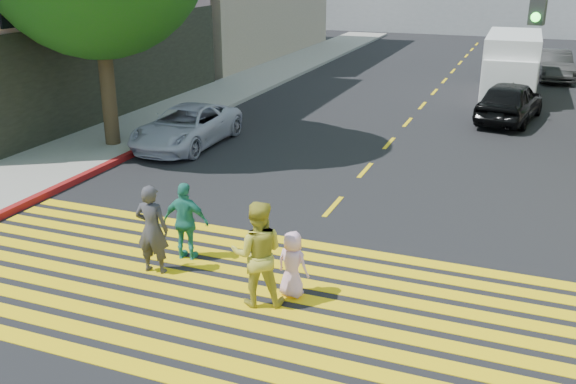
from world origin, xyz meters
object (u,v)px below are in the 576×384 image
Objects in this scene: white_van at (511,68)px; pedestrian_extra at (186,222)px; pedestrian_man at (152,229)px; pedestrian_woman at (258,254)px; pedestrian_child at (292,264)px; white_sedan at (187,127)px; dark_car_parked at (553,65)px; dark_car_near at (510,101)px; silver_car at (527,60)px.

pedestrian_extra is at bearing -106.40° from white_van.
white_van is at bearing -110.30° from pedestrian_extra.
pedestrian_woman is at bearing 164.67° from pedestrian_man.
pedestrian_child is 0.27× the size of white_sedan.
pedestrian_child is (2.77, 0.10, -0.27)m from pedestrian_man.
pedestrian_woman is at bearing -108.20° from dark_car_parked.
pedestrian_woman reaches higher than white_sedan.
white_sedan is (-3.79, 7.88, -0.25)m from pedestrian_man.
dark_car_near reaches higher than silver_car.
silver_car is 0.99× the size of dark_car_parked.
pedestrian_child is at bearing -107.38° from dark_car_parked.
white_sedan is 19.99m from dark_car_parked.
white_sedan is at bearing -70.54° from pedestrian_man.
pedestrian_man is 0.40× the size of dark_car_near.
dark_car_near is at bearing -116.48° from pedestrian_man.
pedestrian_man is at bearing 75.36° from silver_car.
pedestrian_woman is 0.44× the size of silver_car.
pedestrian_extra reaches higher than dark_car_parked.
dark_car_parked is at bearing 122.56° from silver_car.
white_sedan is (-6.55, 7.78, 0.02)m from pedestrian_child.
pedestrian_woman reaches higher than dark_car_parked.
silver_car is 0.75× the size of white_van.
pedestrian_child is at bearing -98.85° from white_van.
dark_car_parked is (10.78, 16.83, 0.09)m from white_sedan.
pedestrian_child is 0.28× the size of silver_car.
pedestrian_child is 10.17m from white_sedan.
dark_car_parked is 5.68m from white_van.
dark_car_near is at bearing -89.98° from pedestrian_child.
pedestrian_child is 2.55m from pedestrian_extra.
pedestrian_man reaches higher than dark_car_near.
silver_car is (9.52, 18.63, -0.00)m from white_sedan.
pedestrian_man reaches higher than white_sedan.
dark_car_near is at bearing -106.18° from dark_car_parked.
dark_car_near is at bearing 36.86° from white_sedan.
pedestrian_child is at bearing 88.74° from dark_car_near.
pedestrian_extra is 24.90m from dark_car_parked.
silver_car is at bearing -108.40° from pedestrian_man.
pedestrian_man is 15.95m from dark_car_near.
pedestrian_extra is at bearing -113.24° from dark_car_parked.
pedestrian_extra reaches higher than pedestrian_child.
dark_car_near is 9.86m from dark_car_parked.
silver_car is at bearing 84.72° from white_van.
white_sedan is 1.02× the size of dark_car_near.
white_van is (-0.48, -7.17, 0.64)m from silver_car.
white_sedan is at bearing -39.37° from pedestrian_child.
pedestrian_woman is 0.44× the size of dark_car_parked.
dark_car_parked is at bearing -112.00° from pedestrian_man.
white_van reaches higher than pedestrian_extra.
white_sedan is at bearing -129.76° from white_van.
pedestrian_man is 0.39× the size of white_sedan.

